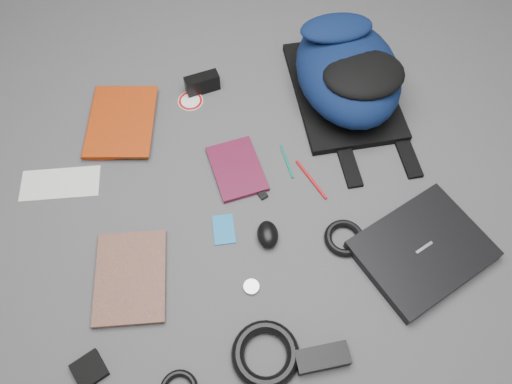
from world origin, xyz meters
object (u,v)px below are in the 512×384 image
object	(u,v)px
mouse	(268,234)
comic_book	(95,280)
textbook_red	(88,122)
power_brick	(322,358)
backpack	(348,71)
compact_camera	(202,83)
laptop	(422,250)
pouch	(89,370)
dvd_case	(237,169)

from	to	relation	value
mouse	comic_book	bearing A→B (deg)	-170.67
textbook_red	power_brick	bearing A→B (deg)	-46.07
backpack	compact_camera	bearing A→B (deg)	168.17
laptop	compact_camera	distance (m)	0.88
power_brick	pouch	bearing A→B (deg)	171.44
backpack	laptop	size ratio (longest dim) A/B	1.47
mouse	power_brick	size ratio (longest dim) A/B	0.63
comic_book	compact_camera	xyz separation A→B (m)	(0.45, 0.57, 0.02)
dvd_case	compact_camera	distance (m)	0.35
compact_camera	pouch	bearing A→B (deg)	-125.56
backpack	textbook_red	distance (m)	0.85
laptop	pouch	world-z (taller)	laptop
textbook_red	power_brick	size ratio (longest dim) A/B	2.12
laptop	power_brick	world-z (taller)	laptop
textbook_red	power_brick	world-z (taller)	power_brick
backpack	pouch	xyz separation A→B (m)	(-0.95, -0.65, -0.10)
compact_camera	mouse	bearing A→B (deg)	-89.97
laptop	power_brick	size ratio (longest dim) A/B	2.56
dvd_case	mouse	bearing A→B (deg)	-86.37
comic_book	power_brick	world-z (taller)	power_brick
dvd_case	power_brick	world-z (taller)	power_brick
textbook_red	compact_camera	xyz separation A→B (m)	(0.39, 0.03, 0.02)
laptop	comic_book	size ratio (longest dim) A/B	1.31
laptop	textbook_red	distance (m)	1.10
compact_camera	pouch	distance (m)	0.94
laptop	backpack	bearing A→B (deg)	73.15
textbook_red	dvd_case	bearing A→B (deg)	-19.73
mouse	pouch	distance (m)	0.58
dvd_case	pouch	distance (m)	0.69
dvd_case	compact_camera	xyz separation A→B (m)	(-0.02, 0.34, 0.02)
comic_book	mouse	distance (m)	0.49
mouse	pouch	size ratio (longest dim) A/B	1.14
textbook_red	pouch	size ratio (longest dim) A/B	3.86
backpack	laptop	distance (m)	0.61
compact_camera	dvd_case	bearing A→B (deg)	-90.53
textbook_red	compact_camera	bearing A→B (deg)	22.39
backpack	mouse	distance (m)	0.60
backpack	power_brick	xyz separation A→B (m)	(-0.38, -0.80, -0.09)
textbook_red	pouch	xyz separation A→B (m)	(-0.11, -0.77, -0.01)
backpack	comic_book	size ratio (longest dim) A/B	1.92
mouse	backpack	bearing A→B (deg)	57.92
comic_book	pouch	xyz separation A→B (m)	(-0.05, -0.23, -0.00)
comic_book	laptop	bearing A→B (deg)	0.93
dvd_case	textbook_red	bearing A→B (deg)	141.86
laptop	dvd_case	bearing A→B (deg)	119.31
dvd_case	mouse	size ratio (longest dim) A/B	2.41
pouch	comic_book	bearing A→B (deg)	78.28
mouse	pouch	xyz separation A→B (m)	(-0.54, -0.21, -0.01)
backpack	dvd_case	distance (m)	0.48
power_brick	pouch	xyz separation A→B (m)	(-0.56, 0.15, -0.01)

